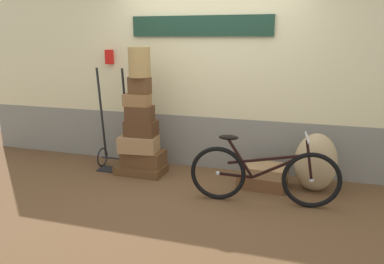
{
  "coord_description": "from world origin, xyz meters",
  "views": [
    {
      "loc": [
        1.25,
        -4.16,
        1.81
      ],
      "look_at": [
        -0.07,
        0.16,
        0.67
      ],
      "focal_mm": 34.86,
      "sensor_mm": 36.0,
      "label": 1
    }
  ],
  "objects": [
    {
      "name": "suitcase_4",
      "position": [
        -0.82,
        0.23,
        0.84
      ],
      "size": [
        0.36,
        0.24,
        0.2
      ],
      "primitive_type": "cube",
      "rotation": [
        0.0,
        0.0,
        0.05
      ],
      "color": "#4C2D19",
      "rests_on": "suitcase_3"
    },
    {
      "name": "suitcase_3",
      "position": [
        -0.82,
        0.26,
        0.64
      ],
      "size": [
        0.42,
        0.29,
        0.21
      ],
      "primitive_type": "cube",
      "rotation": [
        0.0,
        0.0,
        0.04
      ],
      "color": "#4C2D19",
      "rests_on": "suitcase_2"
    },
    {
      "name": "suitcase_8",
      "position": [
        0.85,
        0.26,
        0.22
      ],
      "size": [
        0.55,
        0.42,
        0.12
      ],
      "primitive_type": "cube",
      "rotation": [
        0.0,
        0.0,
        -0.05
      ],
      "color": "#9E754C",
      "rests_on": "suitcase_7"
    },
    {
      "name": "burlap_sack",
      "position": [
        1.43,
        0.34,
        0.36
      ],
      "size": [
        0.5,
        0.42,
        0.71
      ],
      "primitive_type": "ellipsoid",
      "color": "tan",
      "rests_on": "ground"
    },
    {
      "name": "bicycle",
      "position": [
        0.86,
        -0.22,
        0.34
      ],
      "size": [
        1.65,
        0.46,
        0.8
      ],
      "color": "black",
      "rests_on": "ground"
    },
    {
      "name": "suitcase_2",
      "position": [
        -0.85,
        0.23,
        0.43
      ],
      "size": [
        0.54,
        0.38,
        0.21
      ],
      "primitive_type": "cube",
      "rotation": [
        0.0,
        0.0,
        0.11
      ],
      "color": "#9E754C",
      "rests_on": "suitcase_1"
    },
    {
      "name": "suitcase_0",
      "position": [
        -0.84,
        0.25,
        0.06
      ],
      "size": [
        0.67,
        0.41,
        0.11
      ],
      "primitive_type": "cube",
      "rotation": [
        0.0,
        0.0,
        -0.02
      ],
      "color": "brown",
      "rests_on": "ground"
    },
    {
      "name": "ground",
      "position": [
        0.0,
        0.0,
        -0.03
      ],
      "size": [
        9.31,
        5.2,
        0.06
      ],
      "primitive_type": "cube",
      "color": "brown"
    },
    {
      "name": "luggage_trolley",
      "position": [
        -1.27,
        0.33,
        0.33
      ],
      "size": [
        0.46,
        0.36,
        1.42
      ],
      "color": "black",
      "rests_on": "ground"
    },
    {
      "name": "suitcase_6",
      "position": [
        -0.82,
        0.26,
        1.21
      ],
      "size": [
        0.29,
        0.18,
        0.22
      ],
      "primitive_type": "cube",
      "rotation": [
        0.0,
        0.0,
        -0.07
      ],
      "color": "brown",
      "rests_on": "suitcase_5"
    },
    {
      "name": "suitcase_1",
      "position": [
        -0.81,
        0.28,
        0.22
      ],
      "size": [
        0.57,
        0.36,
        0.21
      ],
      "primitive_type": "cube",
      "rotation": [
        0.0,
        0.0,
        -0.03
      ],
      "color": "brown",
      "rests_on": "suitcase_0"
    },
    {
      "name": "suitcase_7",
      "position": [
        0.81,
        0.27,
        0.08
      ],
      "size": [
        0.6,
        0.46,
        0.16
      ],
      "primitive_type": "cube",
      "rotation": [
        0.0,
        0.0,
        -0.08
      ],
      "color": "brown",
      "rests_on": "ground"
    },
    {
      "name": "suitcase_5",
      "position": [
        -0.85,
        0.23,
        1.02
      ],
      "size": [
        0.35,
        0.21,
        0.16
      ],
      "primitive_type": "cube",
      "rotation": [
        0.0,
        0.0,
        0.05
      ],
      "color": "olive",
      "rests_on": "suitcase_4"
    },
    {
      "name": "wicker_basket",
      "position": [
        -0.81,
        0.26,
        1.51
      ],
      "size": [
        0.28,
        0.28,
        0.38
      ],
      "primitive_type": "cylinder",
      "color": "#A8844C",
      "rests_on": "suitcase_6"
    },
    {
      "name": "station_building",
      "position": [
        0.01,
        0.85,
        1.21
      ],
      "size": [
        7.31,
        0.74,
        2.42
      ],
      "color": "gray",
      "rests_on": "ground"
    }
  ]
}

